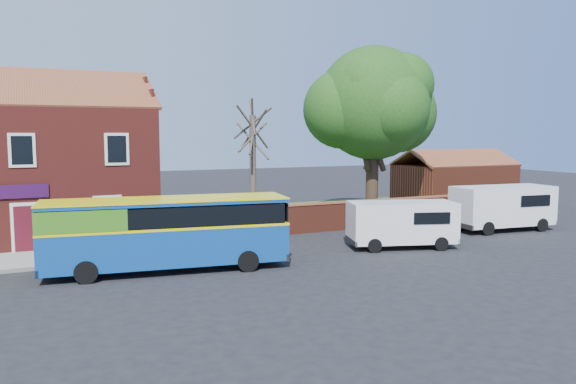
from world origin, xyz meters
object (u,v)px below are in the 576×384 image
van_near (402,222)px  van_far (503,206)px  bus (159,230)px  large_tree (373,107)px

van_near → van_far: (7.89, 1.57, 0.16)m
bus → van_far: size_ratio=1.65×
van_near → van_far: size_ratio=0.92×
bus → van_far: 19.19m
bus → van_near: size_ratio=1.81×
van_far → van_near: bearing=-163.1°
van_near → large_tree: size_ratio=0.50×
bus → van_near: bearing=6.3°
bus → van_far: bearing=11.5°
van_near → van_far: bearing=28.4°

